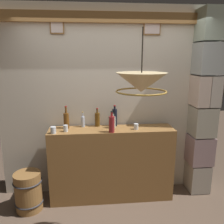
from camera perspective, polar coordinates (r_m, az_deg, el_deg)
panelled_rear_partition at (r=3.33m, az=-0.51°, el=3.41°), size 3.17×0.15×2.71m
stone_pillar at (r=3.56m, az=21.71°, el=1.75°), size 0.34×0.38×2.64m
bar_shelf_unit at (r=3.36m, az=-0.08°, el=-12.77°), size 1.73×0.38×1.05m
liquor_bottle_gin at (r=3.26m, az=-7.27°, el=-2.33°), size 0.05×0.05×0.22m
liquor_bottle_mezcal at (r=3.18m, az=0.26°, el=-2.51°), size 0.07×0.07×0.22m
liquor_bottle_rye at (r=2.99m, az=-0.08°, el=-2.98°), size 0.08×0.08×0.28m
liquor_bottle_vermouth at (r=3.22m, az=-11.31°, el=-1.99°), size 0.07×0.07×0.31m
liquor_bottle_scotch at (r=3.26m, az=0.66°, el=-1.30°), size 0.07×0.07×0.30m
liquor_bottle_whiskey at (r=3.26m, az=-3.68°, el=-1.79°), size 0.07×0.07×0.26m
glass_tumbler_rocks at (r=3.06m, az=-14.44°, el=-4.39°), size 0.07×0.07×0.09m
glass_tumbler_highball at (r=3.09m, az=-11.48°, el=-4.02°), size 0.06×0.06×0.09m
glass_tumbler_shot at (r=3.15m, az=6.02°, el=-3.62°), size 0.06×0.06×0.08m
pendant_lamp at (r=2.15m, az=7.32°, el=7.15°), size 0.48×0.48×0.58m
wooden_barrel at (r=3.43m, az=-20.10°, el=-18.08°), size 0.38×0.38×0.53m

